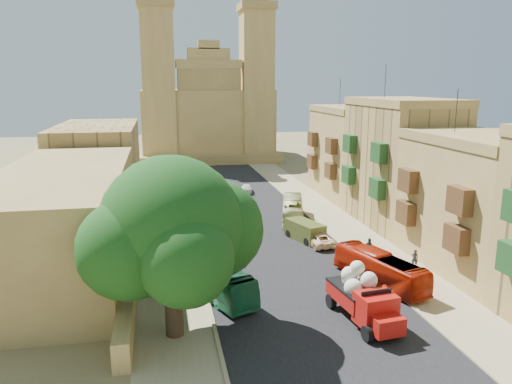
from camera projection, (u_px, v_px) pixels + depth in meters
name	position (u px, v px, depth m)	size (l,w,h in m)	color
ground	(342.00, 352.00, 29.16)	(260.00, 260.00, 0.00)	brown
road_surface	(249.00, 218.00, 57.91)	(14.00, 140.00, 0.01)	black
sidewalk_east	(327.00, 214.00, 59.70)	(5.00, 140.00, 0.01)	#92835F
sidewalk_west	(166.00, 223.00, 56.11)	(5.00, 140.00, 0.01)	#92835F
kerb_east	(307.00, 215.00, 59.22)	(0.25, 140.00, 0.12)	#92835F
kerb_west	(189.00, 221.00, 56.57)	(0.25, 140.00, 0.12)	#92835F
townhouse_b	(478.00, 202.00, 41.50)	(9.00, 14.00, 14.90)	#9C7F46
townhouse_c	(400.00, 162.00, 54.65)	(9.00, 14.00, 17.40)	#A6874B
townhouse_d	(352.00, 152.00, 68.23)	(9.00, 14.00, 15.90)	#9C7F46
west_wall	(135.00, 244.00, 45.77)	(1.00, 40.00, 1.80)	#9C7F46
west_building_low	(66.00, 218.00, 42.11)	(10.00, 28.00, 8.40)	olive
west_building_mid	(99.00, 162.00, 66.86)	(10.00, 22.00, 10.00)	#A6874B
church	(207.00, 112.00, 102.46)	(28.00, 22.50, 36.30)	#9C7F46
ficus_tree	(173.00, 232.00, 29.79)	(11.33, 10.43, 11.33)	#35261A
street_tree_a	(163.00, 245.00, 38.07)	(3.18, 3.18, 4.88)	#35261A
street_tree_b	(161.00, 205.00, 49.52)	(3.41, 3.41, 5.25)	#35261A
street_tree_c	(160.00, 185.00, 61.09)	(3.09, 3.09, 4.75)	#35261A
street_tree_d	(160.00, 169.00, 72.61)	(3.02, 3.02, 4.64)	#35261A
red_truck	(364.00, 297.00, 32.61)	(3.32, 6.81, 3.84)	#A7110C
olive_pickup	(305.00, 231.00, 49.82)	(3.33, 4.92, 1.87)	#424A1C
bus_green_north	(213.00, 277.00, 36.91)	(2.24, 9.56, 2.66)	#19643C
bus_red_east	(380.00, 269.00, 38.78)	(2.09, 8.95, 2.49)	#AF1E07
bus_cream_east	(293.00, 210.00, 56.60)	(2.17, 9.26, 2.58)	beige
car_blue_a	(231.00, 273.00, 39.65)	(1.44, 3.58, 1.22)	#326294
car_white_a	(221.00, 221.00, 54.75)	(1.25, 3.58, 1.18)	silver
car_cream	(318.00, 239.00, 48.24)	(2.04, 4.43, 1.23)	#FFD7A8
car_dkblue	(196.00, 188.00, 71.68)	(1.66, 4.09, 1.19)	#152847
car_white_b	(246.00, 188.00, 71.47)	(1.53, 3.79, 1.29)	white
car_blue_b	(208.00, 179.00, 77.48)	(1.50, 4.30, 1.42)	#3894BE
pedestrian_a	(415.00, 258.00, 42.43)	(0.57, 0.38, 1.58)	#252429
pedestrian_c	(369.00, 248.00, 44.50)	(1.12, 0.47, 1.91)	#34343A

